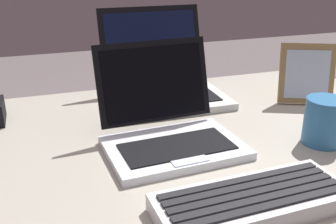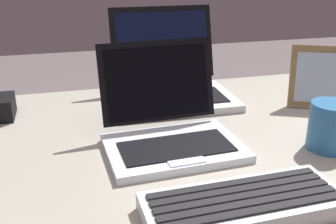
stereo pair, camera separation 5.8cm
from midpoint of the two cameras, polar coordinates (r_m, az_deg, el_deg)
The scene contains 6 objects.
desk at distance 0.92m, azimuth -3.51°, elevation -10.12°, with size 1.41×0.83×0.72m.
laptop_front at distance 0.85m, azimuth -1.92°, elevation -2.20°, with size 0.29×0.26×0.21m.
laptop_rear at distance 1.13m, azimuth -2.33°, elevation 4.25°, with size 0.33×0.29×0.24m.
external_keyboard at distance 0.67m, azimuth 9.54°, elevation -12.51°, with size 0.33×0.13×0.04m.
photo_frame at distance 1.14m, azimuth 17.80°, elevation 5.13°, with size 0.15×0.10×0.16m.
coffee_mug at distance 0.91m, azimuth 19.85°, elevation -1.26°, with size 0.13×0.09×0.10m.
Camera 1 is at (-0.22, -0.74, 1.11)m, focal length 42.74 mm.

